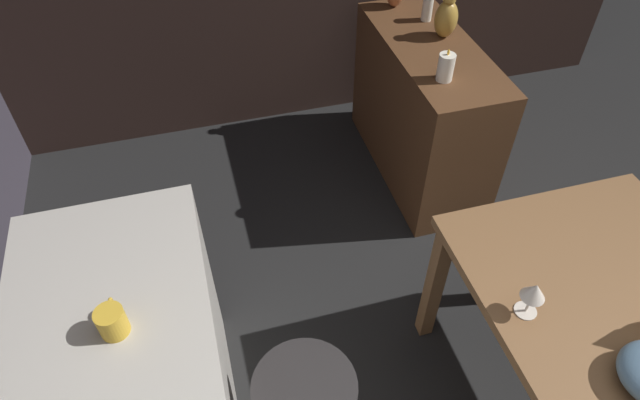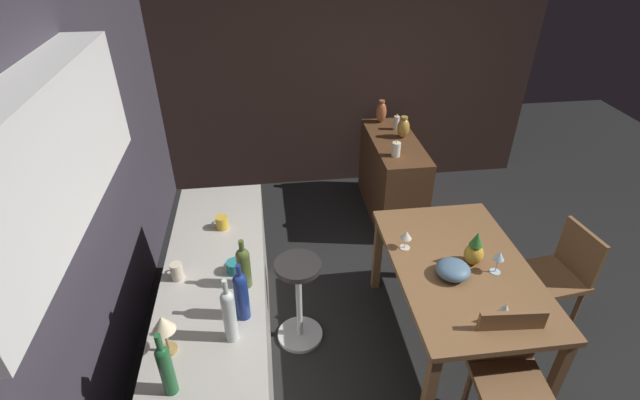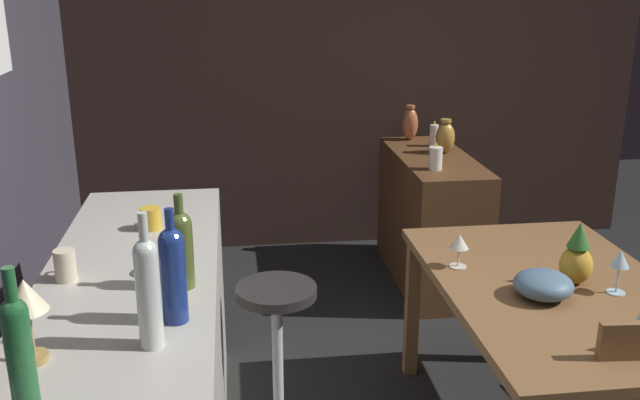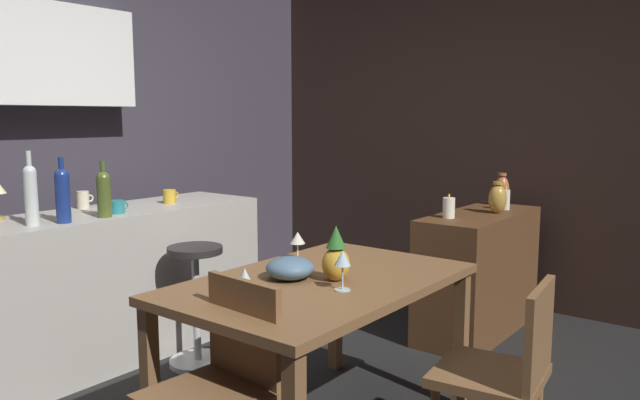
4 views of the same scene
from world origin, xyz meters
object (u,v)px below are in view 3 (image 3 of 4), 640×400
at_px(wine_glass_left, 620,261).
at_px(wine_bottle_olive, 181,246).
at_px(wine_glass_center, 459,243).
at_px(pillar_candle_short, 436,158).
at_px(wine_bottle_clear, 148,288).
at_px(cup_mustard, 151,218).
at_px(vase_copper, 410,124).
at_px(bar_stool, 278,362).
at_px(dining_table, 555,305).
at_px(vase_brass, 445,137).
at_px(wine_bottle_cobalt, 173,271).
at_px(pillar_candle_tall, 434,135).
at_px(fruit_bowl, 543,285).
at_px(pineapple_centerpiece, 577,258).
at_px(wine_bottle_green, 19,349).
at_px(sideboard_cabinet, 431,219).
at_px(counter_lamp, 26,303).
at_px(cup_cream, 65,265).
at_px(cup_teal, 165,263).

distance_m(wine_glass_left, wine_bottle_olive, 1.60).
distance_m(wine_glass_center, pillar_candle_short, 1.22).
height_order(wine_glass_center, wine_bottle_clear, wine_bottle_clear).
xyz_separation_m(cup_mustard, pillar_candle_short, (1.03, -1.48, -0.06)).
height_order(wine_bottle_clear, vase_copper, wine_bottle_clear).
bearing_deg(bar_stool, wine_bottle_clear, 152.38).
height_order(dining_table, wine_bottle_olive, wine_bottle_olive).
distance_m(bar_stool, vase_brass, 2.06).
xyz_separation_m(wine_bottle_cobalt, pillar_candle_tall, (2.40, -1.48, -0.17)).
distance_m(pillar_candle_tall, vase_brass, 0.19).
bearing_deg(fruit_bowl, vase_copper, -1.87).
xyz_separation_m(fruit_bowl, pillar_candle_short, (1.51, -0.03, 0.09)).
bearing_deg(vase_brass, wine_glass_left, -177.24).
distance_m(cup_mustard, pillar_candle_short, 1.80).
relative_size(pineapple_centerpiece, pillar_candle_short, 1.59).
bearing_deg(wine_glass_left, pillar_candle_tall, 2.93).
height_order(wine_bottle_green, pillar_candle_tall, wine_bottle_green).
height_order(pineapple_centerpiece, fruit_bowl, pineapple_centerpiece).
relative_size(sideboard_cabinet, wine_glass_center, 7.83).
height_order(wine_bottle_clear, pillar_candle_tall, wine_bottle_clear).
relative_size(counter_lamp, vase_copper, 1.01).
bearing_deg(pineapple_centerpiece, wine_glass_center, 62.14).
relative_size(bar_stool, vase_brass, 3.34).
height_order(wine_bottle_cobalt, wine_bottle_clear, wine_bottle_clear).
xyz_separation_m(wine_bottle_cobalt, counter_lamp, (-0.18, 0.36, 0.01)).
relative_size(cup_cream, vase_copper, 0.46).
distance_m(wine_glass_center, vase_brass, 1.63).
relative_size(dining_table, wine_bottle_clear, 3.58).
xyz_separation_m(fruit_bowl, vase_copper, (2.28, -0.07, 0.14)).
relative_size(wine_bottle_cobalt, wine_bottle_olive, 1.10).
bearing_deg(dining_table, vase_brass, -3.05).
relative_size(wine_glass_center, wine_bottle_cobalt, 0.40).
height_order(wine_glass_left, wine_bottle_clear, wine_bottle_clear).
bearing_deg(cup_teal, wine_bottle_olive, -151.43).
xyz_separation_m(dining_table, vase_brass, (1.80, -0.10, 0.26)).
height_order(sideboard_cabinet, wine_bottle_clear, wine_bottle_clear).
bearing_deg(bar_stool, wine_glass_left, -102.35).
bearing_deg(dining_table, sideboard_cabinet, -0.30).
height_order(dining_table, counter_lamp, counter_lamp).
xyz_separation_m(sideboard_cabinet, wine_glass_left, (-1.82, -0.18, 0.46)).
bearing_deg(wine_bottle_cobalt, wine_bottle_green, 142.26).
bearing_deg(sideboard_cabinet, wine_glass_left, -174.42).
bearing_deg(wine_glass_left, bar_stool, 77.65).
height_order(wine_glass_center, cup_cream, cup_cream).
distance_m(cup_cream, counter_lamp, 0.54).
height_order(fruit_bowl, wine_bottle_olive, wine_bottle_olive).
bearing_deg(sideboard_cabinet, cup_cream, 135.08).
height_order(sideboard_cabinet, cup_teal, cup_teal).
xyz_separation_m(fruit_bowl, cup_mustard, (0.49, 1.45, 0.15)).
xyz_separation_m(wine_bottle_green, cup_cream, (0.75, 0.07, -0.11)).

